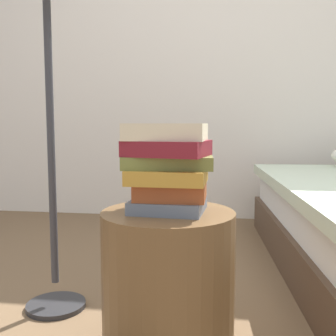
% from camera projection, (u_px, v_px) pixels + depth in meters
% --- Properties ---
extents(wall_back, '(7.00, 0.08, 2.60)m').
position_uv_depth(wall_back, '(205.00, 53.00, 3.19)').
color(wall_back, silver).
rests_on(wall_back, ground_plane).
extents(side_table, '(0.43, 0.43, 0.47)m').
position_uv_depth(side_table, '(168.00, 282.00, 1.33)').
color(side_table, brown).
rests_on(side_table, ground_plane).
extents(book_slate, '(0.24, 0.21, 0.04)m').
position_uv_depth(book_slate, '(169.00, 205.00, 1.31)').
color(book_slate, slate).
rests_on(book_slate, side_table).
extents(book_rust, '(0.22, 0.16, 0.05)m').
position_uv_depth(book_rust, '(171.00, 191.00, 1.30)').
color(book_rust, '#994723').
rests_on(book_rust, book_slate).
extents(book_ochre, '(0.24, 0.20, 0.05)m').
position_uv_depth(book_ochre, '(169.00, 176.00, 1.29)').
color(book_ochre, '#B7842D').
rests_on(book_ochre, book_rust).
extents(book_olive, '(0.29, 0.19, 0.04)m').
position_uv_depth(book_olive, '(169.00, 162.00, 1.29)').
color(book_olive, olive).
rests_on(book_olive, book_ochre).
extents(book_maroon, '(0.27, 0.23, 0.05)m').
position_uv_depth(book_maroon, '(169.00, 148.00, 1.28)').
color(book_maroon, maroon).
rests_on(book_maroon, book_olive).
extents(book_cream, '(0.25, 0.20, 0.05)m').
position_uv_depth(book_cream, '(166.00, 132.00, 1.28)').
color(book_cream, beige).
rests_on(book_cream, book_maroon).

